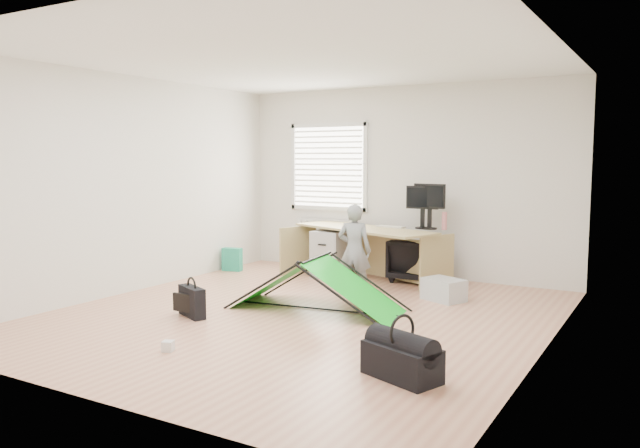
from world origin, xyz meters
The scene contains 18 objects.
ground centered at (0.00, 0.00, 0.00)m, with size 5.50×5.50×0.00m, color tan.
back_wall centered at (0.00, 2.75, 1.35)m, with size 5.00×0.02×2.70m, color silver.
window centered at (-1.20, 2.71, 1.55)m, with size 1.20×0.06×1.20m, color silver.
radiator centered at (-1.20, 2.67, 0.45)m, with size 1.00×0.12×0.60m, color silver.
desk centered at (-0.28, 2.06, 0.37)m, with size 2.15×0.68×0.73m, color tan.
filing_cabinet centered at (-0.79, 2.11, 0.33)m, with size 0.43×0.57×0.66m, color #AAAEAF.
monitor_left centered at (0.46, 2.36, 0.94)m, with size 0.44×0.10×0.42m, color black.
monitor_right centered at (0.56, 2.35, 0.96)m, with size 0.47×0.10×0.45m, color black.
keyboard centered at (0.03, 2.29, 0.74)m, with size 0.40×0.14×0.02m, color beige.
thermos centered at (0.76, 2.37, 0.85)m, with size 0.07×0.07×0.24m, color #CF7476.
office_chair centered at (0.36, 2.38, 0.29)m, with size 0.63×0.65×0.59m, color black.
person centered at (0.06, 1.12, 0.57)m, with size 0.41×0.27×1.13m, color gray.
kite centered at (0.03, 0.29, 0.29)m, with size 1.89×0.83×0.59m, color #12C422, non-canonical shape.
storage_crate centered at (1.09, 1.44, 0.13)m, with size 0.47×0.33×0.26m, color silver.
tote_bag centered at (-2.31, 1.74, 0.17)m, with size 0.29×0.13×0.34m, color #1F9573.
laptop_bag centered at (-0.97, -0.64, 0.16)m, with size 0.43×0.13×0.32m, color black.
white_box centered at (-0.34, -1.66, 0.05)m, with size 0.09×0.09×0.09m, color silver.
duffel_bag centered at (1.69, -1.26, 0.13)m, with size 0.60×0.31×0.26m, color black.
Camera 1 is at (3.47, -5.57, 1.68)m, focal length 35.00 mm.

